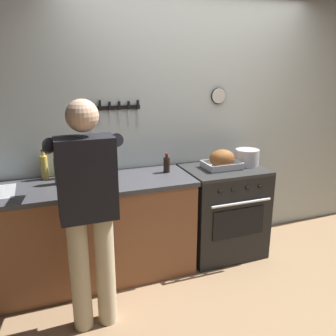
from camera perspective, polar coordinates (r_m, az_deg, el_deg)
The scene contains 12 objects.
ground_plane at distance 3.01m, azimuth 14.27°, elevation -22.33°, with size 8.00×8.00×0.00m, color #937251.
wall_back at distance 3.58m, azimuth 3.46°, elevation 7.38°, with size 6.00×0.13×2.60m.
counter_block at distance 3.20m, azimuth -14.58°, elevation -10.10°, with size 2.03×0.65×0.90m.
stove at distance 3.60m, azimuth 8.80°, elevation -6.85°, with size 0.76×0.67×0.90m.
person_cook at distance 2.45m, azimuth -12.94°, elevation -5.71°, with size 0.51×0.63×1.66m.
roasting_pan at distance 3.41m, azimuth 8.77°, elevation 1.32°, with size 0.35×0.26×0.19m.
stock_pot at distance 3.56m, azimuth 12.76°, elevation 1.71°, with size 0.23×0.23×0.16m.
cutting_board at distance 2.95m, azimuth -12.86°, elevation -2.81°, with size 0.36×0.24×0.02m, color tan.
bottle_cooking_oil at distance 3.22m, azimuth -19.53°, elevation 0.18°, with size 0.07×0.07×0.27m.
bottle_olive_oil at distance 3.05m, azimuth -17.40°, elevation -0.35°, with size 0.07×0.07×0.28m.
bottle_soy_sauce at distance 3.24m, azimuth -0.23°, elevation 0.60°, with size 0.06×0.06×0.18m.
bottle_wine_red at distance 3.20m, azimuth -16.21°, elevation 0.74°, with size 0.07×0.07×0.31m.
Camera 1 is at (-1.43, -1.89, 1.85)m, focal length 37.39 mm.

